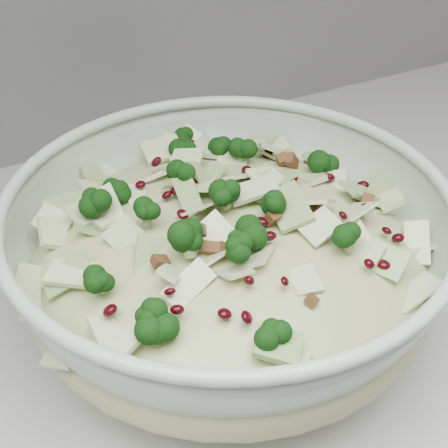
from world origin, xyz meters
The scene contains 2 objects.
mixing_bowl centered at (0.22, 1.60, 0.97)m, with size 0.42×0.42×0.14m.
salad centered at (0.22, 1.60, 1.00)m, with size 0.34×0.34×0.14m.
Camera 1 is at (0.04, 1.26, 1.31)m, focal length 50.00 mm.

